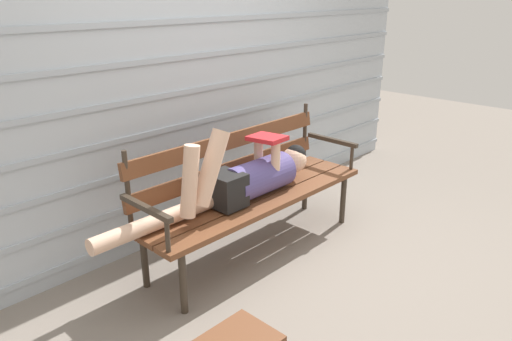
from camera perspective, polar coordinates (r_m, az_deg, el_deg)
The scene contains 4 objects.
ground_plane at distance 3.48m, azimuth 1.63°, elevation -10.16°, with size 12.00×12.00×0.00m, color gray.
house_siding at distance 3.62m, azimuth -7.45°, elevation 9.50°, with size 5.40×0.08×2.19m.
park_bench at distance 3.39m, azimuth -0.88°, elevation -1.78°, with size 1.84×0.51×0.91m.
reclining_person at distance 3.23m, azimuth -1.44°, elevation -0.95°, with size 1.72×0.26×0.57m.
Camera 1 is at (-2.23, -1.99, 1.77)m, focal length 33.83 mm.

